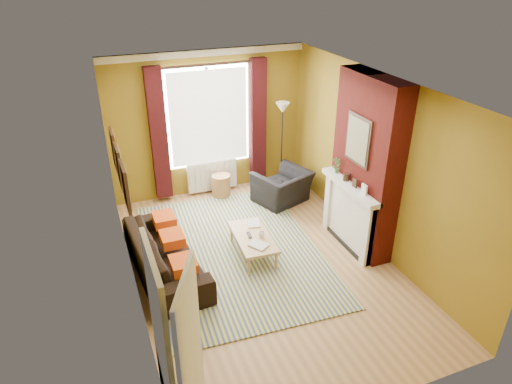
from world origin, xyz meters
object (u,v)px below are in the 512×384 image
(armchair, at_px, (282,187))
(floor_lamp, at_px, (282,122))
(wicker_stool, at_px, (221,186))
(coffee_table, at_px, (253,238))
(sofa, at_px, (165,254))

(armchair, distance_m, floor_lamp, 1.25)
(armchair, relative_size, floor_lamp, 0.53)
(wicker_stool, relative_size, floor_lamp, 0.25)
(wicker_stool, distance_m, floor_lamp, 1.73)
(coffee_table, relative_size, floor_lamp, 0.61)
(armchair, xyz_separation_m, wicker_stool, (-1.02, 0.66, -0.09))
(sofa, distance_m, coffee_table, 1.38)
(sofa, bearing_deg, wicker_stool, -40.83)
(armchair, xyz_separation_m, floor_lamp, (0.20, 0.50, 1.12))
(coffee_table, height_order, floor_lamp, floor_lamp)
(armchair, distance_m, wicker_stool, 1.22)
(armchair, xyz_separation_m, coffee_table, (-1.17, -1.45, 0.01))
(floor_lamp, bearing_deg, wicker_stool, 172.70)
(coffee_table, height_order, wicker_stool, wicker_stool)
(sofa, xyz_separation_m, floor_lamp, (2.75, 1.87, 1.12))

